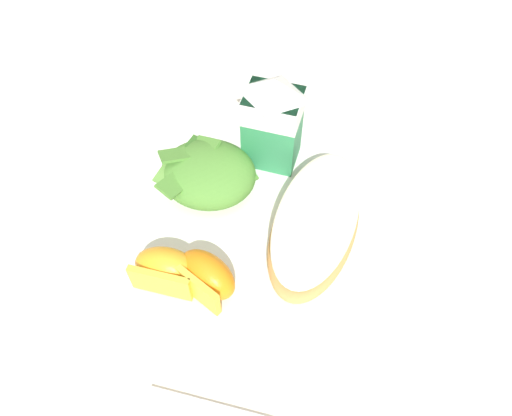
% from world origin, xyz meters
% --- Properties ---
extents(ground, '(3.00, 3.00, 0.00)m').
position_xyz_m(ground, '(0.00, 0.00, 0.00)').
color(ground, beige).
extents(white_plate, '(0.28, 0.28, 0.02)m').
position_xyz_m(white_plate, '(0.00, 0.00, 0.01)').
color(white_plate, white).
rests_on(white_plate, ground).
extents(cheesy_pizza_bread, '(0.09, 0.17, 0.04)m').
position_xyz_m(cheesy_pizza_bread, '(0.06, -0.01, 0.03)').
color(cheesy_pizza_bread, tan).
rests_on(cheesy_pizza_bread, white_plate).
extents(green_salad_pile, '(0.11, 0.10, 0.04)m').
position_xyz_m(green_salad_pile, '(-0.06, 0.02, 0.04)').
color(green_salad_pile, '#4C8433').
rests_on(green_salad_pile, white_plate).
extents(milk_carton, '(0.06, 0.05, 0.11)m').
position_xyz_m(milk_carton, '(-0.01, 0.08, 0.08)').
color(milk_carton, '#2D8451').
rests_on(milk_carton, white_plate).
extents(orange_wedge_front, '(0.06, 0.04, 0.04)m').
position_xyz_m(orange_wedge_front, '(-0.06, -0.09, 0.04)').
color(orange_wedge_front, orange).
rests_on(orange_wedge_front, white_plate).
extents(orange_wedge_middle, '(0.07, 0.06, 0.04)m').
position_xyz_m(orange_wedge_middle, '(-0.02, -0.09, 0.04)').
color(orange_wedge_middle, orange).
rests_on(orange_wedge_middle, white_plate).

